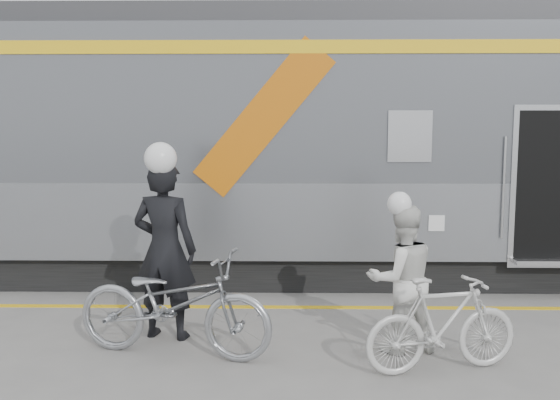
{
  "coord_description": "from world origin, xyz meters",
  "views": [
    {
      "loc": [
        0.0,
        -5.46,
        2.35
      ],
      "look_at": [
        -0.11,
        1.6,
        1.5
      ],
      "focal_mm": 38.0,
      "sensor_mm": 36.0,
      "label": 1
    }
  ],
  "objects_px": {
    "bicycle_right": "(443,324)",
    "woman": "(401,279)",
    "man": "(165,250)",
    "bicycle_left": "(174,304)"
  },
  "relations": [
    {
      "from": "bicycle_right",
      "to": "woman",
      "type": "bearing_deg",
      "value": 14.79
    },
    {
      "from": "man",
      "to": "woman",
      "type": "bearing_deg",
      "value": -175.75
    },
    {
      "from": "bicycle_right",
      "to": "man",
      "type": "bearing_deg",
      "value": 58.3
    },
    {
      "from": "man",
      "to": "woman",
      "type": "relative_size",
      "value": 1.29
    },
    {
      "from": "man",
      "to": "bicycle_right",
      "type": "bearing_deg",
      "value": 174.71
    },
    {
      "from": "man",
      "to": "woman",
      "type": "xyz_separation_m",
      "value": [
        2.58,
        -0.38,
        -0.23
      ]
    },
    {
      "from": "woman",
      "to": "bicycle_right",
      "type": "distance_m",
      "value": 0.7
    },
    {
      "from": "man",
      "to": "bicycle_left",
      "type": "bearing_deg",
      "value": 122.57
    },
    {
      "from": "bicycle_left",
      "to": "woman",
      "type": "distance_m",
      "value": 2.39
    },
    {
      "from": "woman",
      "to": "bicycle_right",
      "type": "height_order",
      "value": "woman"
    }
  ]
}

